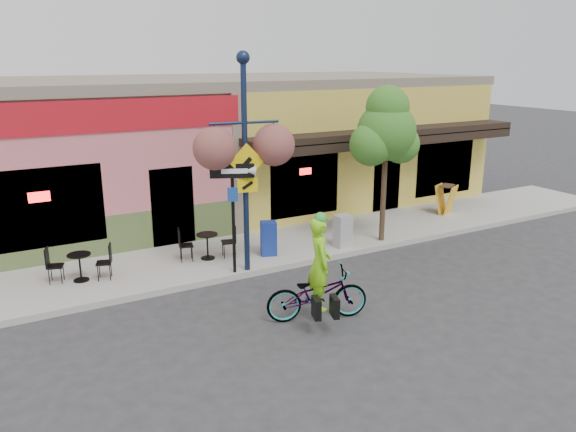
{
  "coord_description": "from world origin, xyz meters",
  "views": [
    {
      "loc": [
        -7.49,
        -11.02,
        5.14
      ],
      "look_at": [
        -1.02,
        0.5,
        1.4
      ],
      "focal_mm": 35.0,
      "sensor_mm": 36.0,
      "label": 1
    }
  ],
  "objects_px": {
    "bicycle": "(317,294)",
    "one_way_sign": "(233,219)",
    "newspaper_box_grey": "(343,231)",
    "lamp_post": "(245,165)",
    "newspaper_box_blue": "(269,238)",
    "cyclist_rider": "(319,275)",
    "street_tree": "(385,164)",
    "building": "(216,142)"
  },
  "relations": [
    {
      "from": "bicycle",
      "to": "one_way_sign",
      "type": "bearing_deg",
      "value": 28.86
    },
    {
      "from": "building",
      "to": "newspaper_box_blue",
      "type": "distance_m",
      "value": 6.46
    },
    {
      "from": "bicycle",
      "to": "lamp_post",
      "type": "relative_size",
      "value": 0.4
    },
    {
      "from": "lamp_post",
      "to": "street_tree",
      "type": "height_order",
      "value": "lamp_post"
    },
    {
      "from": "one_way_sign",
      "to": "bicycle",
      "type": "bearing_deg",
      "value": -55.67
    },
    {
      "from": "one_way_sign",
      "to": "street_tree",
      "type": "distance_m",
      "value": 4.73
    },
    {
      "from": "bicycle",
      "to": "one_way_sign",
      "type": "distance_m",
      "value": 3.04
    },
    {
      "from": "lamp_post",
      "to": "street_tree",
      "type": "relative_size",
      "value": 1.18
    },
    {
      "from": "lamp_post",
      "to": "one_way_sign",
      "type": "relative_size",
      "value": 1.94
    },
    {
      "from": "bicycle",
      "to": "lamp_post",
      "type": "xyz_separation_m",
      "value": [
        -0.21,
        2.84,
        2.18
      ]
    },
    {
      "from": "street_tree",
      "to": "building",
      "type": "bearing_deg",
      "value": 108.64
    },
    {
      "from": "newspaper_box_grey",
      "to": "bicycle",
      "type": "bearing_deg",
      "value": -133.21
    },
    {
      "from": "bicycle",
      "to": "building",
      "type": "bearing_deg",
      "value": 7.01
    },
    {
      "from": "lamp_post",
      "to": "newspaper_box_blue",
      "type": "distance_m",
      "value": 2.44
    },
    {
      "from": "lamp_post",
      "to": "newspaper_box_grey",
      "type": "height_order",
      "value": "lamp_post"
    },
    {
      "from": "street_tree",
      "to": "newspaper_box_blue",
      "type": "bearing_deg",
      "value": 172.01
    },
    {
      "from": "building",
      "to": "newspaper_box_grey",
      "type": "distance_m",
      "value": 6.82
    },
    {
      "from": "bicycle",
      "to": "newspaper_box_grey",
      "type": "bearing_deg",
      "value": -23.8
    },
    {
      "from": "cyclist_rider",
      "to": "street_tree",
      "type": "distance_m",
      "value": 5.27
    },
    {
      "from": "building",
      "to": "one_way_sign",
      "type": "relative_size",
      "value": 6.84
    },
    {
      "from": "building",
      "to": "newspaper_box_blue",
      "type": "height_order",
      "value": "building"
    },
    {
      "from": "cyclist_rider",
      "to": "street_tree",
      "type": "relative_size",
      "value": 0.43
    },
    {
      "from": "building",
      "to": "street_tree",
      "type": "xyz_separation_m",
      "value": [
        2.23,
        -6.62,
        0.08
      ]
    },
    {
      "from": "newspaper_box_blue",
      "to": "cyclist_rider",
      "type": "bearing_deg",
      "value": -80.99
    },
    {
      "from": "newspaper_box_grey",
      "to": "lamp_post",
      "type": "bearing_deg",
      "value": -175.81
    },
    {
      "from": "building",
      "to": "bicycle",
      "type": "height_order",
      "value": "building"
    },
    {
      "from": "building",
      "to": "one_way_sign",
      "type": "bearing_deg",
      "value": -109.41
    },
    {
      "from": "cyclist_rider",
      "to": "newspaper_box_blue",
      "type": "bearing_deg",
      "value": 6.92
    },
    {
      "from": "building",
      "to": "newspaper_box_blue",
      "type": "relative_size",
      "value": 20.36
    },
    {
      "from": "bicycle",
      "to": "newspaper_box_blue",
      "type": "height_order",
      "value": "bicycle"
    },
    {
      "from": "building",
      "to": "bicycle",
      "type": "relative_size",
      "value": 8.79
    },
    {
      "from": "one_way_sign",
      "to": "lamp_post",
      "type": "bearing_deg",
      "value": 23.36
    },
    {
      "from": "cyclist_rider",
      "to": "lamp_post",
      "type": "relative_size",
      "value": 0.37
    },
    {
      "from": "building",
      "to": "newspaper_box_grey",
      "type": "relative_size",
      "value": 20.51
    },
    {
      "from": "lamp_post",
      "to": "one_way_sign",
      "type": "height_order",
      "value": "lamp_post"
    },
    {
      "from": "bicycle",
      "to": "street_tree",
      "type": "bearing_deg",
      "value": -35.21
    },
    {
      "from": "lamp_post",
      "to": "one_way_sign",
      "type": "bearing_deg",
      "value": -172.15
    },
    {
      "from": "bicycle",
      "to": "newspaper_box_grey",
      "type": "distance_m",
      "value": 4.21
    },
    {
      "from": "building",
      "to": "newspaper_box_grey",
      "type": "height_order",
      "value": "building"
    },
    {
      "from": "building",
      "to": "newspaper_box_blue",
      "type": "bearing_deg",
      "value": -100.37
    },
    {
      "from": "bicycle",
      "to": "street_tree",
      "type": "height_order",
      "value": "street_tree"
    },
    {
      "from": "one_way_sign",
      "to": "street_tree",
      "type": "xyz_separation_m",
      "value": [
        4.65,
        0.23,
        0.85
      ]
    }
  ]
}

